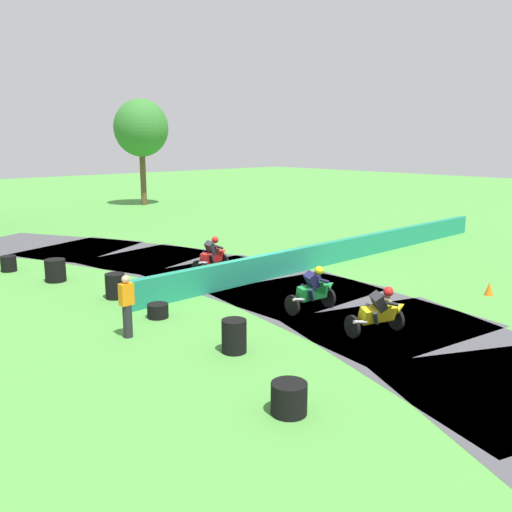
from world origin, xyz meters
The scene contains 15 objects.
ground_plane centered at (0.00, 0.00, 0.00)m, with size 120.00×120.00×0.00m, color #4C933D.
track_asphalt centered at (-1.26, -0.01, 0.00)m, with size 9.95×32.67×0.01m.
safety_barrier centered at (5.07, 0.06, 0.45)m, with size 0.30×20.57×0.90m, color #1E8466.
motorcycle_lead_yellow centered at (-1.40, -6.22, 0.63)m, with size 1.69×1.17×1.42m.
motorcycle_chase_green centered at (-1.17, -3.74, 0.65)m, with size 1.70×0.87×1.43m.
motorcycle_trailing_red centered at (-0.36, 2.10, 0.66)m, with size 1.69×0.94×1.42m.
tire_stack_near centered at (-6.17, -7.58, 0.30)m, with size 0.68×0.68×0.60m.
tire_stack_mid_a centered at (-4.97, -4.60, 0.40)m, with size 0.60×0.60×0.80m.
tire_stack_mid_b centered at (-4.89, -1.15, 0.20)m, with size 0.60×0.60×0.40m.
tire_stack_far centered at (-4.82, 1.44, 0.40)m, with size 0.62×0.62×0.80m.
tire_stack_extra_a centered at (-5.34, 4.81, 0.40)m, with size 0.72×0.72×0.80m.
tire_stack_extra_b centered at (-6.04, 7.52, 0.30)m, with size 0.58×0.58×0.60m.
track_marshal centered at (-6.32, -1.99, 0.82)m, with size 0.34×0.24×1.63m.
traffic_cone centered at (4.30, -6.45, 0.22)m, with size 0.28×0.28×0.44m, color orange.
tree_mid_rise centered at (9.39, 23.13, 5.77)m, with size 4.07×4.07×7.94m.
Camera 1 is at (-12.94, -14.07, 4.96)m, focal length 38.68 mm.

